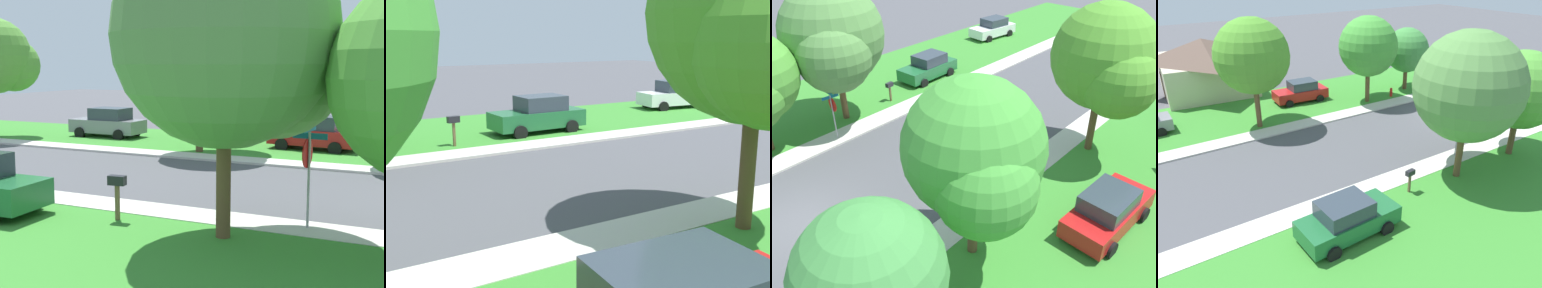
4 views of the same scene
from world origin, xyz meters
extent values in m
cube|color=beige|center=(4.70, 12.00, 0.05)|extent=(1.40, 56.00, 0.10)
cube|color=beige|center=(-4.70, 12.00, 0.05)|extent=(1.40, 56.00, 0.10)
cube|color=#38842D|center=(-9.40, 12.00, 0.04)|extent=(8.00, 56.00, 0.08)
cube|color=#1E6033|center=(-7.07, 13.87, 0.70)|extent=(1.94, 4.36, 0.76)
cube|color=#2D3842|center=(-7.07, 14.07, 1.42)|extent=(1.67, 2.15, 0.68)
cylinder|color=black|center=(-6.12, 12.56, 0.32)|extent=(0.26, 0.65, 0.64)
cylinder|color=black|center=(-7.92, 12.50, 0.32)|extent=(0.26, 0.65, 0.64)
cylinder|color=black|center=(-6.21, 15.23, 0.32)|extent=(0.26, 0.65, 0.64)
cylinder|color=black|center=(-8.01, 15.17, 0.32)|extent=(0.26, 0.65, 0.64)
cube|color=white|center=(-9.73, 24.63, 0.70)|extent=(2.26, 4.47, 0.76)
cube|color=#2D3842|center=(-9.71, 24.83, 1.42)|extent=(1.82, 2.26, 0.68)
cylinder|color=black|center=(-8.98, 23.21, 0.32)|extent=(0.31, 0.66, 0.64)
cylinder|color=black|center=(-10.77, 23.41, 0.32)|extent=(0.31, 0.66, 0.64)
cylinder|color=black|center=(-8.69, 25.86, 0.32)|extent=(0.31, 0.66, 0.64)
cylinder|color=black|center=(-10.48, 26.06, 0.32)|extent=(0.31, 0.66, 0.64)
cylinder|color=brown|center=(5.93, 12.74, 1.63)|extent=(0.36, 0.36, 3.27)
sphere|color=#4D952B|center=(5.93, 12.74, 4.98)|extent=(4.89, 4.89, 4.89)
cube|color=brown|center=(-6.07, 9.61, 0.53)|extent=(0.10, 0.10, 1.05)
cube|color=black|center=(-6.07, 9.61, 1.18)|extent=(0.29, 0.50, 0.26)
camera|label=1|loc=(-18.84, 1.20, 4.33)|focal=53.32mm
camera|label=2|loc=(13.20, 3.78, 4.49)|focal=45.99mm
camera|label=3|loc=(12.94, -4.78, 11.26)|focal=37.95mm
camera|label=4|loc=(-17.60, 20.77, 10.42)|focal=35.03mm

